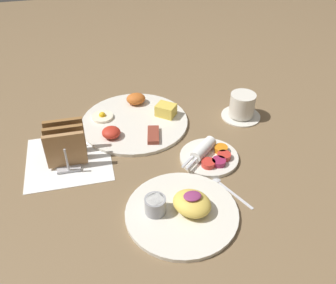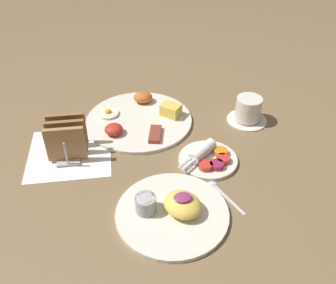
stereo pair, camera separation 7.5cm
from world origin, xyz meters
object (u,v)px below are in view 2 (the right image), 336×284
object	(u,v)px
plate_breakfast	(139,118)
plate_foreground	(172,210)
toast_rack	(67,138)
plate_condiments	(208,158)
coffee_cup	(248,111)

from	to	relation	value
plate_breakfast	plate_foreground	size ratio (longest dim) A/B	1.25
plate_breakfast	plate_foreground	world-z (taller)	plate_foreground
toast_rack	plate_foreground	bearing A→B (deg)	-46.05
plate_breakfast	plate_foreground	bearing A→B (deg)	-83.36
plate_condiments	coffee_cup	distance (m)	0.23
plate_breakfast	coffee_cup	distance (m)	0.33
plate_condiments	plate_breakfast	bearing A→B (deg)	127.71
plate_condiments	plate_foreground	bearing A→B (deg)	-125.53
plate_condiments	toast_rack	bearing A→B (deg)	166.85
plate_condiments	coffee_cup	world-z (taller)	coffee_cup
toast_rack	coffee_cup	distance (m)	0.53
plate_breakfast	plate_foreground	xyz separation A→B (m)	(0.04, -0.38, 0.01)
plate_foreground	coffee_cup	world-z (taller)	coffee_cup
plate_foreground	plate_condiments	bearing A→B (deg)	54.47
toast_rack	coffee_cup	world-z (taller)	toast_rack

